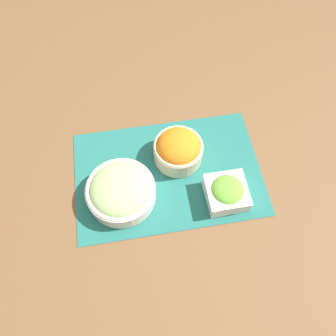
# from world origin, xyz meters

# --- Properties ---
(ground_plane) EXTENTS (3.00, 3.00, 0.00)m
(ground_plane) POSITION_xyz_m (0.00, 0.00, 0.00)
(ground_plane) COLOR brown
(placemat) EXTENTS (0.56, 0.37, 0.00)m
(placemat) POSITION_xyz_m (0.00, 0.00, 0.00)
(placemat) COLOR #236B60
(placemat) RESTS_ON ground_plane
(carrot_bowl) EXTENTS (0.15, 0.15, 0.10)m
(carrot_bowl) POSITION_xyz_m (-0.04, -0.05, 0.05)
(carrot_bowl) COLOR beige
(carrot_bowl) RESTS_ON placemat
(lettuce_bowl) EXTENTS (0.12, 0.12, 0.07)m
(lettuce_bowl) POSITION_xyz_m (-0.15, 0.11, 0.04)
(lettuce_bowl) COLOR white
(lettuce_bowl) RESTS_ON placemat
(cucumber_bowl) EXTENTS (0.20, 0.20, 0.08)m
(cucumber_bowl) POSITION_xyz_m (0.14, 0.05, 0.04)
(cucumber_bowl) COLOR silver
(cucumber_bowl) RESTS_ON placemat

